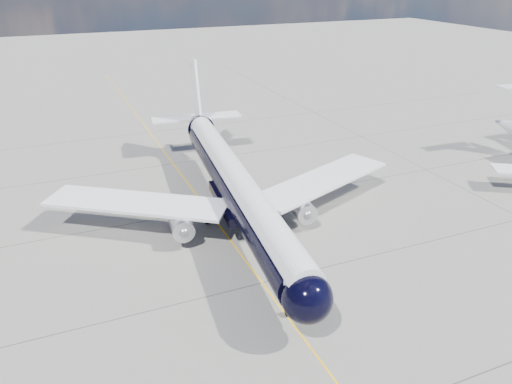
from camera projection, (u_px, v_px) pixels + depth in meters
ground at (194, 192)px, 58.81m from camera, size 320.00×320.00×0.00m
taxiway_centerline at (207, 210)px, 54.62m from camera, size 0.16×160.00×0.01m
main_airliner at (234, 182)px, 51.12m from camera, size 37.67×46.10×13.32m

